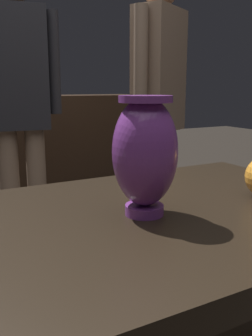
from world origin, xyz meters
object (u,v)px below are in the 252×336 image
object	(u,v)px
vase_centerpiece	(145,152)
shelf_vase_right	(44,89)
visitor_near_right	(159,102)
visitor_center_back	(18,100)

from	to	relation	value
vase_centerpiece	shelf_vase_right	bearing A→B (deg)	78.52
shelf_vase_right	visitor_near_right	size ratio (longest dim) A/B	0.08
visitor_near_right	visitor_center_back	world-z (taller)	visitor_center_back
vase_centerpiece	visitor_near_right	size ratio (longest dim) A/B	0.14
shelf_vase_right	visitor_center_back	distance (m)	0.77
visitor_near_right	visitor_center_back	xyz separation A→B (m)	(-0.69, 0.35, 0.01)
visitor_center_back	shelf_vase_right	bearing A→B (deg)	-107.04
visitor_center_back	visitor_near_right	bearing A→B (deg)	162.31
vase_centerpiece	shelf_vase_right	world-z (taller)	shelf_vase_right
shelf_vase_right	visitor_center_back	bearing A→B (deg)	-116.67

